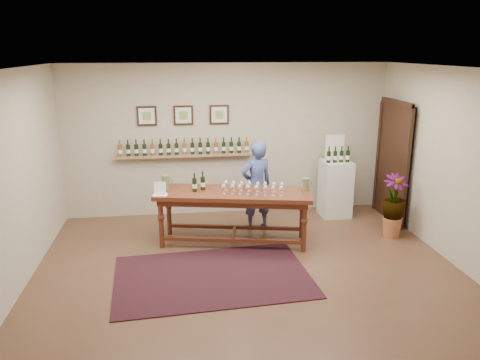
{
  "coord_description": "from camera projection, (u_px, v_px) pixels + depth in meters",
  "views": [
    {
      "loc": [
        -0.95,
        -6.02,
        3.03
      ],
      "look_at": [
        0.0,
        0.8,
        1.1
      ],
      "focal_mm": 35.0,
      "sensor_mm": 36.0,
      "label": 1
    }
  ],
  "objects": [
    {
      "name": "pitcher_left",
      "position": [
        166.0,
        182.0,
        7.46
      ],
      "size": [
        0.17,
        0.17,
        0.23
      ],
      "primitive_type": null,
      "rotation": [
        0.0,
        0.0,
        -0.23
      ],
      "color": "#606C43",
      "rests_on": "tasting_table"
    },
    {
      "name": "tasting_table",
      "position": [
        233.0,
        199.0,
        7.4
      ],
      "size": [
        2.55,
        1.27,
        0.87
      ],
      "rotation": [
        0.0,
        0.0,
        -0.21
      ],
      "color": "#4C2413",
      "rests_on": "ground"
    },
    {
      "name": "rug",
      "position": [
        212.0,
        276.0,
        6.45
      ],
      "size": [
        2.77,
        1.94,
        0.01
      ],
      "primitive_type": "cube",
      "rotation": [
        0.0,
        0.0,
        0.07
      ],
      "color": "#4A170D",
      "rests_on": "ground"
    },
    {
      "name": "table_glasses",
      "position": [
        253.0,
        188.0,
        7.27
      ],
      "size": [
        1.21,
        0.56,
        0.16
      ],
      "primitive_type": null,
      "rotation": [
        0.0,
        0.0,
        -0.26
      ],
      "color": "silver",
      "rests_on": "tasting_table"
    },
    {
      "name": "menu_card",
      "position": [
        160.0,
        188.0,
        7.19
      ],
      "size": [
        0.23,
        0.18,
        0.2
      ],
      "primitive_type": "cube",
      "rotation": [
        0.0,
        0.0,
        -0.08
      ],
      "color": "white",
      "rests_on": "tasting_table"
    },
    {
      "name": "potted_plant",
      "position": [
        394.0,
        206.0,
        7.7
      ],
      "size": [
        0.5,
        0.5,
        0.93
      ],
      "rotation": [
        0.0,
        0.0,
        0.02
      ],
      "color": "#A85E38",
      "rests_on": "ground"
    },
    {
      "name": "pitcher_right",
      "position": [
        306.0,
        184.0,
        7.4
      ],
      "size": [
        0.15,
        0.15,
        0.2
      ],
      "primitive_type": null,
      "rotation": [
        0.0,
        0.0,
        -0.22
      ],
      "color": "#606C43",
      "rests_on": "tasting_table"
    },
    {
      "name": "person",
      "position": [
        256.0,
        186.0,
        8.01
      ],
      "size": [
        0.64,
        0.5,
        1.55
      ],
      "primitive_type": "imported",
      "rotation": [
        0.0,
        0.0,
        3.4
      ],
      "color": "#3A4D8B",
      "rests_on": "ground"
    },
    {
      "name": "table_bottles",
      "position": [
        199.0,
        181.0,
        7.37
      ],
      "size": [
        0.31,
        0.2,
        0.32
      ],
      "primitive_type": null,
      "rotation": [
        0.0,
        0.0,
        -0.1
      ],
      "color": "black",
      "rests_on": "tasting_table"
    },
    {
      "name": "room_shell",
      "position": [
        348.0,
        159.0,
        8.43
      ],
      "size": [
        6.0,
        6.0,
        6.0
      ],
      "color": "beige",
      "rests_on": "ground"
    },
    {
      "name": "info_sign",
      "position": [
        335.0,
        147.0,
        8.63
      ],
      "size": [
        0.36,
        0.02,
        0.49
      ],
      "primitive_type": "cube",
      "rotation": [
        0.0,
        0.0,
        0.01
      ],
      "color": "white",
      "rests_on": "display_pedestal"
    },
    {
      "name": "pedestal_bottles",
      "position": [
        338.0,
        155.0,
        8.45
      ],
      "size": [
        0.27,
        0.07,
        0.27
      ],
      "primitive_type": null,
      "rotation": [
        0.0,
        0.0,
        0.01
      ],
      "color": "black",
      "rests_on": "display_pedestal"
    },
    {
      "name": "display_pedestal",
      "position": [
        335.0,
        189.0,
        8.71
      ],
      "size": [
        0.53,
        0.53,
        1.05
      ],
      "primitive_type": "cube",
      "rotation": [
        0.0,
        0.0,
        0.01
      ],
      "color": "silver",
      "rests_on": "ground"
    },
    {
      "name": "ground",
      "position": [
        248.0,
        269.0,
        6.68
      ],
      "size": [
        6.0,
        6.0,
        0.0
      ],
      "primitive_type": "plane",
      "color": "brown",
      "rests_on": "ground"
    }
  ]
}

